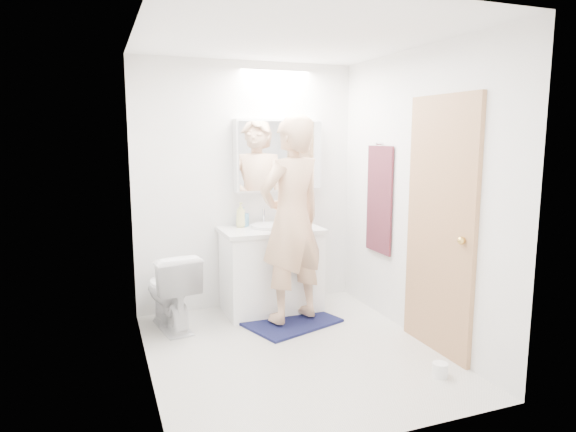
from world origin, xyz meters
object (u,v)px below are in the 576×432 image
person (292,220)px  soap_bottle_b (243,217)px  medicine_cabinet (278,155)px  toothbrush_cup (288,219)px  toilet_paper_roll (440,370)px  soap_bottle_a (241,215)px  toilet (170,290)px  vanity_cabinet (271,272)px

person → soap_bottle_b: person is taller
medicine_cabinet → toothbrush_cup: bearing=-30.1°
person → toilet_paper_roll: bearing=96.5°
person → toilet_paper_roll: 1.72m
soap_bottle_b → toothbrush_cup: size_ratio=1.67×
soap_bottle_a → toothbrush_cup: bearing=1.2°
toilet → toothbrush_cup: size_ratio=6.27×
toilet → soap_bottle_a: soap_bottle_a is taller
person → toilet_paper_roll: (0.62, -1.33, -0.91)m
medicine_cabinet → person: size_ratio=0.48×
vanity_cabinet → medicine_cabinet: 1.14m
toilet → soap_bottle_a: 0.97m
toilet → person: bearing=155.5°
toilet → toothbrush_cup: 1.35m
medicine_cabinet → vanity_cabinet: bearing=-126.2°
soap_bottle_a → soap_bottle_b: 0.05m
soap_bottle_b → toothbrush_cup: bearing=-2.5°
toilet → toilet_paper_roll: (1.65, -1.61, -0.30)m
vanity_cabinet → toilet_paper_roll: vanity_cabinet is taller
soap_bottle_a → toilet_paper_roll: soap_bottle_a is taller
medicine_cabinet → soap_bottle_b: (-0.37, -0.03, -0.59)m
vanity_cabinet → soap_bottle_a: (-0.25, 0.15, 0.55)m
vanity_cabinet → toilet_paper_roll: size_ratio=8.18×
soap_bottle_a → soap_bottle_b: (0.03, 0.03, -0.03)m
toothbrush_cup → person: bearing=-107.9°
toilet → toothbrush_cup: (1.22, 0.28, 0.52)m
vanity_cabinet → soap_bottle_a: soap_bottle_a is taller
medicine_cabinet → toilet_paper_roll: medicine_cabinet is taller
toilet → toilet_paper_roll: bearing=126.4°
soap_bottle_a → soap_bottle_b: soap_bottle_a is taller
toilet → toothbrush_cup: bearing=-176.7°
person → soap_bottle_b: 0.64m
soap_bottle_a → toilet: bearing=-159.9°
medicine_cabinet → toilet: (-1.13, -0.33, -1.15)m
toilet → person: (1.04, -0.28, 0.61)m
medicine_cabinet → toilet: 1.65m
vanity_cabinet → toothbrush_cup: bearing=33.7°
vanity_cabinet → toilet_paper_roll: bearing=-68.6°
vanity_cabinet → toothbrush_cup: (0.24, 0.16, 0.48)m
toilet → toilet_paper_roll: 2.33m
soap_bottle_a → person: bearing=-60.0°
vanity_cabinet → person: size_ratio=0.49×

